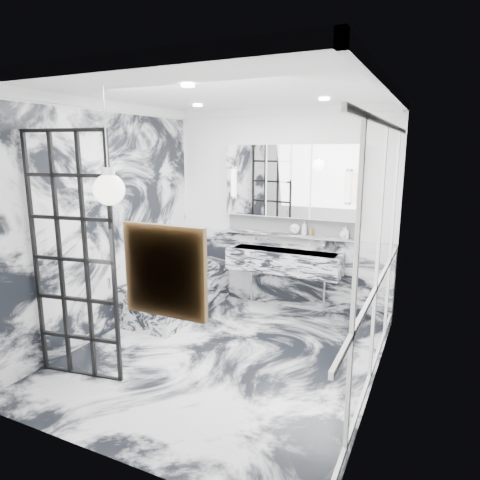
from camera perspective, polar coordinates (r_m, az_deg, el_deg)
The scene contains 25 objects.
floor at distance 4.94m, azimuth -2.29°, elevation -15.07°, with size 3.60×3.60×0.00m, color silver.
ceiling at distance 4.43m, azimuth -2.61°, elevation 19.16°, with size 3.60×3.60×0.00m, color white.
wall_back at distance 6.11m, azimuth 5.47°, elevation 3.97°, with size 3.60×3.60×0.00m, color white.
wall_front at distance 3.05m, azimuth -18.44°, elevation -4.74°, with size 3.60×3.60×0.00m, color white.
wall_left at distance 5.40m, azimuth -17.64°, elevation 2.42°, with size 3.60×3.60×0.00m, color white.
wall_right at distance 4.01m, azimuth 18.26°, elevation -0.81°, with size 3.60×3.60×0.00m, color white.
marble_clad_back at distance 6.27m, azimuth 5.23°, elevation -4.00°, with size 3.18×0.05×1.05m, color silver.
marble_clad_left at distance 5.40m, azimuth -17.48°, elevation 1.78°, with size 0.02×3.56×2.68m, color silver.
panel_molding at distance 4.03m, azimuth 17.89°, elevation -2.17°, with size 0.03×3.40×2.30m, color white.
soap_bottle_a at distance 5.94m, azimuth 8.58°, elevation 1.60°, with size 0.08×0.08×0.20m, color #8C5919.
soap_bottle_b at distance 5.81m, azimuth 13.92°, elevation 1.02°, with size 0.08×0.08×0.17m, color #4C4C51.
soap_bottle_c at distance 5.81m, azimuth 13.70°, elevation 0.92°, with size 0.12×0.12×0.15m, color silver.
face_pot at distance 5.98m, azimuth 7.32°, elevation 1.48°, with size 0.14×0.14×0.14m, color white.
amber_bottle at distance 5.92m, azimuth 9.49°, elevation 1.06°, with size 0.04×0.04×0.10m, color #8C5919.
flower_vase at distance 5.47m, azimuth -10.11°, elevation -5.62°, with size 0.09×0.09×0.12m, color silver.
crittall_door at distance 4.42m, azimuth -21.37°, elevation -2.43°, with size 0.88×0.04×2.42m, color black, non-canonical shape.
artwork at distance 2.73m, azimuth -10.00°, elevation -4.11°, with size 0.49×0.05×0.49m, color orange.
pendant_light at distance 3.43m, azimuth -17.06°, elevation 6.43°, with size 0.24×0.24×0.24m, color white.
trough_sink at distance 5.96m, azimuth 5.89°, elevation -2.80°, with size 1.60×0.45×0.30m, color silver.
ledge at distance 6.04m, azimuth 6.48°, elevation 0.68°, with size 1.90×0.14×0.04m, color silver.
subway_tile at distance 6.07m, azimuth 6.71°, elevation 2.04°, with size 1.90×0.03×0.23m, color white.
mirror_cabinet at distance 5.94m, azimuth 6.67°, elevation 7.80°, with size 1.90×0.16×1.00m, color white.
sconce_left at distance 6.17m, azimuth -0.91°, elevation 7.66°, with size 0.07×0.07×0.40m, color white.
sconce_right at distance 5.64m, azimuth 14.30°, elevation 6.89°, with size 0.07×0.07×0.40m, color white.
bathtub at distance 6.10m, azimuth -8.25°, elevation -6.99°, with size 0.75×1.65×0.55m, color silver.
Camera 1 is at (2.06, -3.89, 2.24)m, focal length 32.00 mm.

